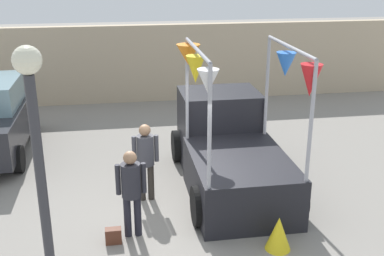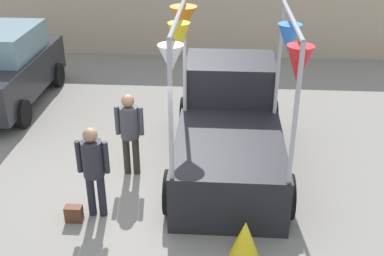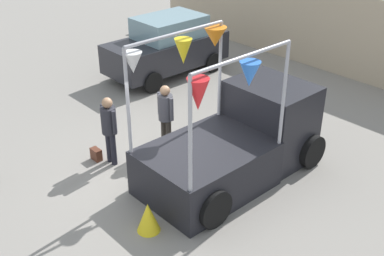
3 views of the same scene
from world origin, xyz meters
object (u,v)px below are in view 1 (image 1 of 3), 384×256
Objects in this scene: person_customer at (131,186)px; person_vendor at (146,155)px; handbag at (113,236)px; street_lamp at (39,161)px; folded_kite_bundle_sunflower at (278,233)px; vendor_truck at (228,146)px.

person_vendor is at bearing 75.64° from person_customer.
street_lamp reaches higher than handbag.
folded_kite_bundle_sunflower is at bearing 22.97° from street_lamp.
vendor_truck is at bearing 52.49° from street_lamp.
person_customer is 2.64m from folded_kite_bundle_sunflower.
person_customer is 1.00× the size of person_vendor.
vendor_truck is 5.59m from street_lamp.
vendor_truck is 14.41× the size of handbag.
person_customer reaches higher than handbag.
folded_kite_bundle_sunflower is at bearing -45.98° from person_vendor.
handbag is at bearing -139.84° from vendor_truck.
person_vendor is (0.34, 1.33, 0.00)m from person_customer.
vendor_truck is 6.73× the size of folded_kite_bundle_sunflower.
folded_kite_bundle_sunflower is at bearing -18.80° from person_customer.
street_lamp reaches higher than vendor_truck.
handbag is at bearing 167.31° from folded_kite_bundle_sunflower.
street_lamp is 6.39× the size of folded_kite_bundle_sunflower.
street_lamp is at bearing -127.51° from vendor_truck.
person_vendor is (-1.82, -0.59, 0.15)m from vendor_truck.
vendor_truck reaches higher than person_customer.
person_vendor reaches higher than person_customer.
street_lamp reaches higher than person_customer.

